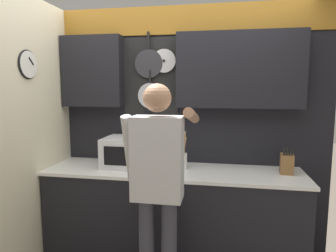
{
  "coord_description": "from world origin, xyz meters",
  "views": [
    {
      "loc": [
        0.44,
        -2.71,
        1.69
      ],
      "look_at": [
        -0.08,
        0.2,
        1.31
      ],
      "focal_mm": 32.0,
      "sensor_mm": 36.0,
      "label": 1
    }
  ],
  "objects_px": {
    "knife_block": "(287,164)",
    "person": "(158,175)",
    "utensil_crock": "(182,159)",
    "microwave": "(131,152)"
  },
  "relations": [
    {
      "from": "utensil_crock",
      "to": "person",
      "type": "bearing_deg",
      "value": -99.64
    },
    {
      "from": "microwave",
      "to": "utensil_crock",
      "type": "bearing_deg",
      "value": 0.27
    },
    {
      "from": "knife_block",
      "to": "person",
      "type": "height_order",
      "value": "person"
    },
    {
      "from": "knife_block",
      "to": "utensil_crock",
      "type": "xyz_separation_m",
      "value": [
        -0.95,
        0.0,
        0.01
      ]
    },
    {
      "from": "knife_block",
      "to": "person",
      "type": "bearing_deg",
      "value": -150.07
    },
    {
      "from": "person",
      "to": "knife_block",
      "type": "bearing_deg",
      "value": 29.93
    },
    {
      "from": "utensil_crock",
      "to": "person",
      "type": "distance_m",
      "value": 0.62
    },
    {
      "from": "microwave",
      "to": "utensil_crock",
      "type": "distance_m",
      "value": 0.51
    },
    {
      "from": "microwave",
      "to": "person",
      "type": "bearing_deg",
      "value": -56.62
    },
    {
      "from": "knife_block",
      "to": "utensil_crock",
      "type": "bearing_deg",
      "value": 179.91
    }
  ]
}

